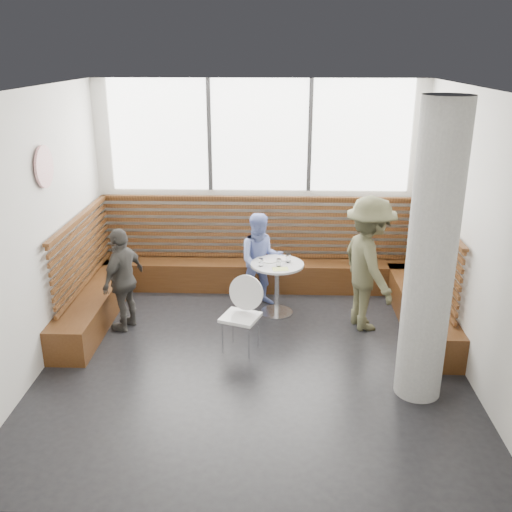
{
  "coord_description": "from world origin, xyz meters",
  "views": [
    {
      "loc": [
        0.25,
        -6.12,
        3.6
      ],
      "look_at": [
        0.0,
        1.0,
        1.0
      ],
      "focal_mm": 40.0,
      "sensor_mm": 36.0,
      "label": 1
    }
  ],
  "objects_px": {
    "concrete_column": "(431,257)",
    "child_left": "(123,279)",
    "cafe_table": "(277,278)",
    "adult_man": "(369,264)",
    "child_back": "(261,260)",
    "cafe_chair": "(241,308)"
  },
  "relations": [
    {
      "from": "child_back",
      "to": "child_left",
      "type": "xyz_separation_m",
      "value": [
        -1.81,
        -0.8,
        0.01
      ]
    },
    {
      "from": "concrete_column",
      "to": "adult_man",
      "type": "height_order",
      "value": "concrete_column"
    },
    {
      "from": "cafe_table",
      "to": "adult_man",
      "type": "bearing_deg",
      "value": -16.68
    },
    {
      "from": "concrete_column",
      "to": "child_left",
      "type": "height_order",
      "value": "concrete_column"
    },
    {
      "from": "concrete_column",
      "to": "cafe_chair",
      "type": "distance_m",
      "value": 2.45
    },
    {
      "from": "cafe_table",
      "to": "child_back",
      "type": "height_order",
      "value": "child_back"
    },
    {
      "from": "child_back",
      "to": "adult_man",
      "type": "bearing_deg",
      "value": -33.82
    },
    {
      "from": "cafe_chair",
      "to": "child_left",
      "type": "relative_size",
      "value": 0.67
    },
    {
      "from": "adult_man",
      "to": "child_left",
      "type": "bearing_deg",
      "value": 76.56
    },
    {
      "from": "concrete_column",
      "to": "child_back",
      "type": "relative_size",
      "value": 2.28
    },
    {
      "from": "adult_man",
      "to": "concrete_column",
      "type": "bearing_deg",
      "value": 176.68
    },
    {
      "from": "adult_man",
      "to": "child_back",
      "type": "bearing_deg",
      "value": 49.49
    },
    {
      "from": "adult_man",
      "to": "child_back",
      "type": "distance_m",
      "value": 1.6
    },
    {
      "from": "cafe_chair",
      "to": "child_back",
      "type": "height_order",
      "value": "child_back"
    },
    {
      "from": "cafe_table",
      "to": "child_left",
      "type": "height_order",
      "value": "child_left"
    },
    {
      "from": "cafe_chair",
      "to": "child_left",
      "type": "distance_m",
      "value": 1.69
    },
    {
      "from": "concrete_column",
      "to": "adult_man",
      "type": "relative_size",
      "value": 1.75
    },
    {
      "from": "child_back",
      "to": "child_left",
      "type": "relative_size",
      "value": 0.99
    },
    {
      "from": "concrete_column",
      "to": "child_left",
      "type": "bearing_deg",
      "value": 158.36
    },
    {
      "from": "cafe_table",
      "to": "child_left",
      "type": "bearing_deg",
      "value": -166.06
    },
    {
      "from": "child_left",
      "to": "concrete_column",
      "type": "bearing_deg",
      "value": 88.82
    },
    {
      "from": "cafe_table",
      "to": "cafe_chair",
      "type": "distance_m",
      "value": 1.12
    }
  ]
}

